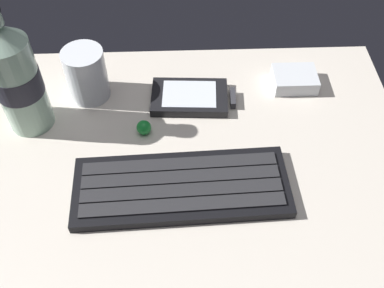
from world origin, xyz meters
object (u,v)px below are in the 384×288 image
at_px(water_bottle, 16,78).
at_px(handheld_device, 194,97).
at_px(juice_cup, 87,76).
at_px(charger_block, 295,79).
at_px(trackball_mouse, 144,127).
at_px(keyboard, 181,187).

bearing_deg(water_bottle, handheld_device, 8.38).
relative_size(handheld_device, juice_cup, 1.54).
height_order(charger_block, trackball_mouse, charger_block).
bearing_deg(handheld_device, trackball_mouse, -139.72).
bearing_deg(water_bottle, keyboard, -30.86).
distance_m(handheld_device, water_bottle, 0.26).
bearing_deg(juice_cup, charger_block, 1.71).
bearing_deg(keyboard, trackball_mouse, 116.81).
xyz_separation_m(handheld_device, water_bottle, (-0.25, -0.04, 0.08)).
xyz_separation_m(keyboard, trackball_mouse, (-0.05, 0.11, 0.00)).
distance_m(keyboard, trackball_mouse, 0.12).
distance_m(keyboard, juice_cup, 0.24).
distance_m(handheld_device, juice_cup, 0.17).
bearing_deg(handheld_device, charger_block, 10.31).
xyz_separation_m(charger_block, trackball_mouse, (-0.24, -0.10, -0.00)).
relative_size(keyboard, charger_block, 4.20).
height_order(juice_cup, water_bottle, water_bottle).
height_order(keyboard, water_bottle, water_bottle).
relative_size(water_bottle, charger_block, 2.97).
distance_m(keyboard, handheld_device, 0.17).
bearing_deg(charger_block, trackball_mouse, -158.60).
xyz_separation_m(keyboard, handheld_device, (0.02, 0.17, -0.00)).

